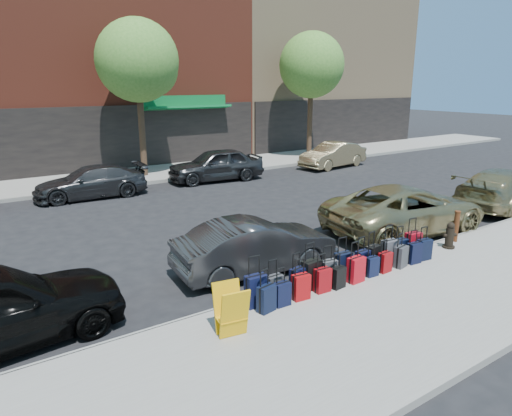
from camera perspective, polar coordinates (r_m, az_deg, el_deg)
ground at (r=14.62m, az=-2.34°, el=-2.73°), size 120.00×120.00×0.00m
sidewalk_near at (r=10.06m, az=17.89°, el=-11.85°), size 60.00×4.00×0.15m
sidewalk_far at (r=23.45m, az=-15.28°, el=3.89°), size 60.00×4.00×0.15m
curb_near at (r=11.26m, az=9.81°, el=-8.26°), size 60.00×0.08×0.15m
curb_far at (r=21.58m, az=-13.53°, el=3.04°), size 60.00×0.08×0.15m
building_right at (r=38.08m, az=4.35°, el=22.10°), size 15.00×12.12×18.00m
tree_center at (r=22.78m, az=-14.24°, el=17.16°), size 3.80×3.80×7.27m
tree_right at (r=28.18m, az=7.18°, el=17.09°), size 3.80×3.80×7.27m
suitcase_front_0 at (r=9.39m, az=0.01°, el=-10.29°), size 0.45×0.27×1.07m
suitcase_front_1 at (r=9.65m, az=2.31°, el=-9.93°), size 0.37×0.21×0.89m
suitcase_front_2 at (r=10.01m, az=5.26°, el=-8.98°), size 0.40×0.26×0.90m
suitcase_front_3 at (r=10.20m, az=6.94°, el=-8.26°), size 0.45×0.26×1.05m
suitcase_front_4 at (r=10.53m, az=9.05°, el=-7.86°), size 0.39×0.26×0.89m
suitcase_front_5 at (r=10.88m, az=10.83°, el=-7.00°), size 0.42×0.26×0.97m
suitcase_front_6 at (r=11.26m, az=13.14°, el=-6.52°), size 0.37×0.22×0.88m
suitcase_front_7 at (r=11.57m, az=14.35°, el=-5.93°), size 0.41×0.26×0.92m
suitcase_front_8 at (r=11.92m, az=16.34°, el=-5.29°), size 0.43×0.26×1.01m
suitcase_front_9 at (r=12.28m, az=17.58°, el=-4.96°), size 0.38×0.23×0.89m
suitcase_front_10 at (r=12.66m, az=19.00°, el=-4.28°), size 0.44×0.27×1.02m
suitcase_back_0 at (r=9.21m, az=1.32°, el=-11.24°), size 0.40×0.28×0.88m
suitcase_back_1 at (r=9.45m, az=3.28°, el=-10.68°), size 0.34×0.20×0.81m
suitcase_back_2 at (r=9.73m, az=5.62°, el=-9.78°), size 0.39×0.25×0.89m
suitcase_back_3 at (r=10.11m, az=8.31°, el=-8.91°), size 0.37×0.23×0.86m
suitcase_back_4 at (r=10.35m, az=10.23°, el=-8.54°), size 0.35×0.22×0.79m
suitcase_back_5 at (r=10.71m, az=12.39°, el=-7.52°), size 0.41×0.26×0.95m
suitcase_back_6 at (r=11.12m, az=14.28°, el=-7.09°), size 0.33×0.20×0.76m
suitcase_back_7 at (r=11.43m, az=15.82°, el=-6.53°), size 0.34×0.21×0.80m
suitcase_back_8 at (r=11.83m, az=17.68°, el=-5.81°), size 0.40×0.28×0.86m
suitcase_back_9 at (r=12.18m, az=19.15°, el=-5.33°), size 0.38×0.24×0.86m
suitcase_back_10 at (r=12.50m, az=20.29°, el=-4.88°), size 0.39×0.26×0.87m
fire_hydrant at (r=13.61m, az=23.05°, el=-3.24°), size 0.37×0.33×0.73m
bollard at (r=14.18m, az=23.75°, el=-2.05°), size 0.17×0.17×0.90m
display_rack at (r=8.37m, az=-3.14°, el=-12.72°), size 0.61×0.65×0.94m
car_near_1 at (r=11.24m, az=-0.04°, el=-4.80°), size 4.18×1.79×1.34m
car_near_2 at (r=14.93m, az=18.20°, el=-0.13°), size 5.60×3.01×1.49m
car_near_3 at (r=19.40m, az=28.88°, el=2.15°), size 5.20×2.41×1.47m
car_far_1 at (r=19.74m, az=-19.95°, el=3.08°), size 4.53×2.07×1.28m
car_far_2 at (r=21.85m, az=-5.05°, el=5.42°), size 4.71×2.38×1.54m
car_far_3 at (r=25.63m, az=9.61°, el=6.56°), size 4.32×1.97×1.37m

